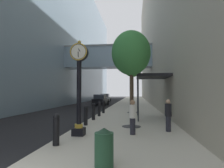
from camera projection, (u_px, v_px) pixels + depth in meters
name	position (u px, v px, depth m)	size (l,w,h in m)	color
ground_plane	(113.00, 105.00, 30.77)	(110.00, 110.00, 0.00)	black
sidewalk_right	(133.00, 104.00, 33.40)	(5.95, 80.00, 0.14)	beige
building_block_left	(51.00, 31.00, 35.64)	(22.66, 80.00, 26.71)	#849EB2
building_block_right	(176.00, 15.00, 33.11)	(9.00, 80.00, 30.56)	#A89E89
street_clock	(79.00, 83.00, 9.14)	(0.84, 0.55, 4.47)	black
bollard_nearest	(56.00, 129.00, 7.39)	(0.26, 0.26, 1.21)	black
bollard_third	(86.00, 115.00, 11.80)	(0.26, 0.26, 1.21)	black
bollard_fourth	(93.00, 111.00, 14.01)	(0.26, 0.26, 1.21)	black
bollard_fifth	(99.00, 108.00, 16.22)	(0.26, 0.26, 1.21)	black
bollard_sixth	(103.00, 106.00, 18.42)	(0.26, 0.26, 1.21)	black
street_tree_near	(131.00, 53.00, 11.48)	(2.30, 2.30, 5.65)	#333335
street_tree_mid_near	(133.00, 65.00, 19.07)	(2.10, 2.10, 5.90)	#333335
trash_bin	(104.00, 147.00, 5.28)	(0.53, 0.53, 1.05)	#234C33
pedestrian_walking	(168.00, 114.00, 9.95)	(0.36, 0.36, 1.65)	#23232D
pedestrian_by_clock	(133.00, 116.00, 9.26)	(0.48, 0.48, 1.65)	#23232D
storefront_awning	(152.00, 77.00, 14.92)	(2.40, 3.60, 3.30)	black
car_black_near	(101.00, 100.00, 30.90)	(2.17, 4.56, 1.74)	black
car_silver_mid	(105.00, 98.00, 41.61)	(2.12, 4.07, 1.72)	#B7BABF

